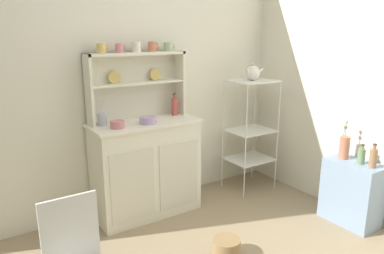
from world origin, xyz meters
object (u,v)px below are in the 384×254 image
(bowl_mixing_large, at_px, (117,124))
(porcelain_teapot, at_px, (253,73))
(utensil_jar, at_px, (102,119))
(floor_basket, at_px, (226,247))
(oil_bottle, at_px, (361,156))
(hutch_shelf_unit, at_px, (136,80))
(cup_gold_0, at_px, (102,48))
(bakers_rack, at_px, (251,123))
(hutch_cabinet, at_px, (146,167))
(vinegar_bottle, at_px, (373,158))
(side_shelf_blue, at_px, (352,192))
(flower_vase, at_px, (344,146))
(jam_bottle, at_px, (174,106))

(bowl_mixing_large, relative_size, porcelain_teapot, 0.50)
(bowl_mixing_large, distance_m, utensil_jar, 0.17)
(floor_basket, relative_size, utensil_jar, 0.90)
(bowl_mixing_large, height_order, oil_bottle, bowl_mixing_large)
(hutch_shelf_unit, distance_m, cup_gold_0, 0.43)
(bakers_rack, height_order, utensil_jar, bakers_rack)
(hutch_cabinet, height_order, bakers_rack, bakers_rack)
(hutch_cabinet, distance_m, oil_bottle, 1.91)
(floor_basket, distance_m, porcelain_teapot, 1.80)
(utensil_jar, distance_m, vinegar_bottle, 2.32)
(hutch_shelf_unit, height_order, utensil_jar, hutch_shelf_unit)
(hutch_cabinet, relative_size, porcelain_teapot, 4.08)
(oil_bottle, bearing_deg, utensil_jar, 144.50)
(bowl_mixing_large, relative_size, vinegar_bottle, 0.58)
(bakers_rack, distance_m, cup_gold_0, 1.74)
(cup_gold_0, distance_m, utensil_jar, 0.60)
(porcelain_teapot, bearing_deg, cup_gold_0, 172.14)
(bakers_rack, bearing_deg, floor_basket, -138.88)
(vinegar_bottle, bearing_deg, bakers_rack, 101.48)
(side_shelf_blue, relative_size, floor_basket, 2.66)
(bowl_mixing_large, xyz_separation_m, porcelain_teapot, (1.49, -0.01, 0.35))
(utensil_jar, relative_size, flower_vase, 0.68)
(floor_basket, bearing_deg, hutch_cabinet, 101.63)
(vinegar_bottle, bearing_deg, utensil_jar, 142.36)
(hutch_shelf_unit, height_order, flower_vase, hutch_shelf_unit)
(hutch_shelf_unit, distance_m, utensil_jar, 0.48)
(hutch_shelf_unit, distance_m, bowl_mixing_large, 0.50)
(flower_vase, height_order, oil_bottle, flower_vase)
(bakers_rack, height_order, side_shelf_blue, bakers_rack)
(bakers_rack, height_order, cup_gold_0, cup_gold_0)
(utensil_jar, distance_m, porcelain_teapot, 1.61)
(floor_basket, height_order, porcelain_teapot, porcelain_teapot)
(utensil_jar, bearing_deg, hutch_shelf_unit, 12.84)
(hutch_cabinet, bearing_deg, oil_bottle, -39.97)
(hutch_shelf_unit, relative_size, flower_vase, 2.62)
(bakers_rack, relative_size, oil_bottle, 6.75)
(porcelain_teapot, relative_size, flower_vase, 0.69)
(side_shelf_blue, bearing_deg, oil_bottle, -90.00)
(side_shelf_blue, xyz_separation_m, flower_vase, (0.00, 0.12, 0.40))
(cup_gold_0, bearing_deg, vinegar_bottle, -39.26)
(utensil_jar, bearing_deg, side_shelf_blue, -34.49)
(bakers_rack, bearing_deg, cup_gold_0, 172.15)
(bakers_rack, distance_m, oil_bottle, 1.17)
(porcelain_teapot, height_order, flower_vase, porcelain_teapot)
(floor_basket, distance_m, cup_gold_0, 1.91)
(hutch_cabinet, height_order, hutch_shelf_unit, hutch_shelf_unit)
(vinegar_bottle, bearing_deg, floor_basket, 164.01)
(jam_bottle, bearing_deg, hutch_cabinet, -166.70)
(floor_basket, relative_size, cup_gold_0, 2.37)
(bowl_mixing_large, distance_m, oil_bottle, 2.11)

